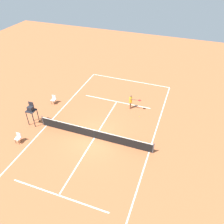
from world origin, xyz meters
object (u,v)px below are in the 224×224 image
Objects in this scene: courtside_chair_near at (18,137)px; courtside_chair_mid at (54,99)px; tennis_ball at (139,116)px; umpire_chair at (31,110)px; player_serving at (131,101)px.

courtside_chair_near is 1.00× the size of courtside_chair_mid.
courtside_chair_mid is at bearing 5.28° from tennis_ball.
courtside_chair_near is (9.04, 7.16, 0.50)m from tennis_ball.
umpire_chair reaches higher than courtside_chair_mid.
courtside_chair_near is at bearing 96.05° from umpire_chair.
umpire_chair is at bearing -83.95° from courtside_chair_near.
tennis_ball is at bearing -153.98° from umpire_chair.
player_serving reaches higher than courtside_chair_mid.
umpire_chair is 3.83m from courtside_chair_mid.
player_serving is 0.67× the size of umpire_chair.
courtside_chair_mid is (9.37, 0.87, 0.50)m from tennis_ball.
umpire_chair is (8.09, 5.64, 0.65)m from player_serving.
player_serving reaches higher than courtside_chair_near.
tennis_ball is 0.03× the size of umpire_chair.
umpire_chair is 2.54× the size of courtside_chair_mid.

